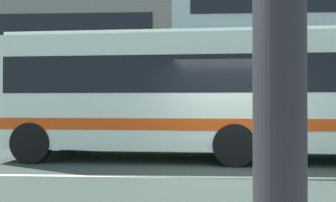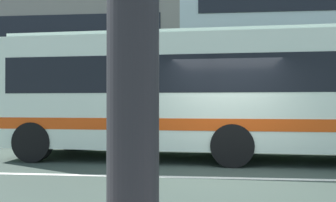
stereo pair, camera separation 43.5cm
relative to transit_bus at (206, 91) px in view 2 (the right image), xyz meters
name	(u,v)px [view 2 (the right image)]	position (x,y,z in m)	size (l,w,h in m)	color
ground_plane	(230,178)	(0.45, -2.36, -1.80)	(160.00, 160.00, 0.00)	#344038
lane_centre_line	(230,178)	(0.45, -2.36, -1.80)	(60.00, 0.16, 0.01)	silver
hedge_row_far	(247,127)	(1.56, 3.68, -1.21)	(22.33, 1.10, 1.17)	#215018
apartment_block_left	(10,60)	(-13.80, 14.37, 2.80)	(25.18, 11.37, 9.20)	gray
transit_bus	(206,91)	(0.00, 0.00, 0.00)	(10.66, 2.99, 3.27)	silver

